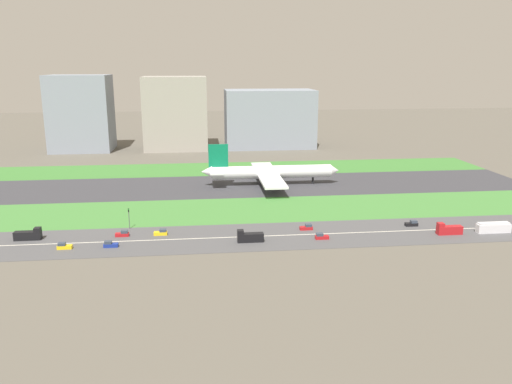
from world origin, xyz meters
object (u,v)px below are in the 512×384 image
(car_5, at_px, (412,224))
(office_tower, at_px, (269,119))
(truck_2, at_px, (29,235))
(car_2, at_px, (307,227))
(airliner, at_px, (268,172))
(car_1, at_px, (110,244))
(fuel_tank_west, at_px, (246,129))
(car_4, at_px, (161,233))
(bus_0, at_px, (493,228))
(traffic_light, at_px, (129,217))
(truck_1, at_px, (449,230))
(terminal_building, at_px, (81,113))
(car_0, at_px, (123,234))
(car_6, at_px, (64,246))
(truck_0, at_px, (250,237))
(car_3, at_px, (321,237))
(hangar_building, at_px, (176,113))

(car_5, bearing_deg, office_tower, 97.93)
(truck_2, height_order, car_2, truck_2)
(airliner, bearing_deg, car_1, -127.72)
(airliner, relative_size, office_tower, 1.09)
(car_2, relative_size, fuel_tank_west, 0.18)
(car_5, relative_size, car_4, 1.00)
(bus_0, relative_size, traffic_light, 1.61)
(car_4, distance_m, truck_1, 95.92)
(terminal_building, height_order, fuel_tank_west, terminal_building)
(car_0, distance_m, car_4, 12.49)
(airliner, bearing_deg, fuel_tank_west, 88.52)
(truck_2, bearing_deg, car_0, 0.00)
(car_2, height_order, car_6, same)
(airliner, bearing_deg, terminal_building, 133.40)
(car_0, relative_size, office_tower, 0.07)
(truck_0, height_order, car_3, truck_0)
(car_1, xyz_separation_m, truck_1, (110.36, -0.00, 0.75))
(car_0, distance_m, fuel_tank_west, 235.37)
(traffic_light, distance_m, terminal_building, 182.48)
(car_0, xyz_separation_m, terminal_building, (-49.97, 182.00, 23.43))
(car_2, height_order, bus_0, bus_0)
(airliner, relative_size, terminal_building, 1.33)
(car_2, distance_m, office_tower, 183.34)
(car_3, height_order, bus_0, bus_0)
(truck_2, bearing_deg, car_6, -36.74)
(terminal_building, relative_size, fuel_tank_west, 2.05)
(airliner, xyz_separation_m, truck_2, (-87.60, -68.00, -4.56))
(car_4, xyz_separation_m, car_6, (-28.84, -10.00, 0.00))
(airliner, xyz_separation_m, car_3, (6.63, -78.00, -5.31))
(truck_0, distance_m, car_4, 30.28)
(airliner, height_order, car_0, airliner)
(car_5, distance_m, car_3, 36.35)
(car_3, bearing_deg, airliner, -85.14)
(car_2, height_order, office_tower, office_tower)
(car_2, height_order, car_1, same)
(truck_2, distance_m, office_tower, 210.27)
(traffic_light, relative_size, terminal_building, 0.15)
(terminal_building, distance_m, fuel_tank_west, 121.92)
(truck_0, relative_size, fuel_tank_west, 0.35)
(car_1, distance_m, hangar_building, 193.83)
(car_0, bearing_deg, hangar_building, 86.50)
(car_4, relative_size, car_1, 1.00)
(car_5, xyz_separation_m, hangar_building, (-88.30, 182.00, 22.87))
(car_4, relative_size, car_3, 1.00)
(truck_0, distance_m, car_6, 57.42)
(car_6, bearing_deg, traffic_light, -134.30)
(car_4, xyz_separation_m, fuel_tank_west, (49.46, 227.00, 5.78))
(airliner, xyz_separation_m, car_1, (-60.32, -78.00, -5.31))
(airliner, distance_m, truck_1, 92.78)
(truck_0, relative_size, hangar_building, 0.18)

